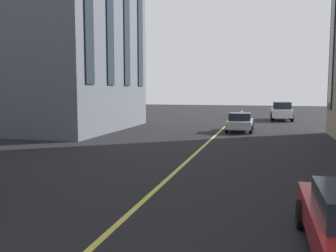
{
  "coord_description": "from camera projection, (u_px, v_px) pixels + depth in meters",
  "views": [
    {
      "loc": [
        4.52,
        -3.17,
        3.04
      ],
      "look_at": [
        17.33,
        0.29,
        1.73
      ],
      "focal_mm": 38.22,
      "sensor_mm": 36.0,
      "label": 1
    }
  ],
  "objects": [
    {
      "name": "lane_centre_line",
      "position": [
        190.0,
        159.0,
        15.99
      ],
      "size": [
        80.0,
        0.16,
        0.01
      ],
      "color": "#D8C64C",
      "rests_on": "ground_plane"
    },
    {
      "name": "car_white_near",
      "position": [
        282.0,
        111.0,
        36.66
      ],
      "size": [
        4.7,
        2.14,
        1.88
      ],
      "color": "silver",
      "rests_on": "ground_plane"
    },
    {
      "name": "car_silver_parked_b",
      "position": [
        240.0,
        122.0,
        26.58
      ],
      "size": [
        3.9,
        1.89,
        1.4
      ],
      "color": "#B7BABF",
      "rests_on": "ground_plane"
    }
  ]
}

